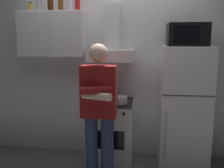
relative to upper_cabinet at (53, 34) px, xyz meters
name	(u,v)px	position (x,y,z in m)	size (l,w,h in m)	color
back_wall_tiled	(117,63)	(0.85, 0.23, -0.40)	(4.80, 0.10, 2.70)	white
upper_cabinet	(53,34)	(0.00, 0.00, 0.00)	(0.90, 0.37, 0.60)	silver
stove_oven	(111,132)	(0.80, -0.13, -1.32)	(0.60, 0.62, 0.87)	white
range_hood	(112,46)	(0.80, 0.00, -0.15)	(0.60, 0.44, 0.75)	white
refrigerator	(183,109)	(1.75, -0.12, -0.95)	(0.60, 0.62, 1.60)	white
microwave	(187,35)	(1.75, -0.11, -0.01)	(0.48, 0.37, 0.28)	black
person_standing	(99,112)	(0.75, -0.73, -0.85)	(0.38, 0.33, 1.64)	navy
cooking_pot	(119,100)	(0.93, -0.24, -0.83)	(0.30, 0.20, 0.09)	#B7BABF
bottle_vodka_clear	(71,1)	(0.25, 0.03, 0.43)	(0.06, 0.06, 0.28)	silver
bottle_beer_brown	(61,3)	(0.11, 0.02, 0.42)	(0.07, 0.07, 0.25)	brown
bottle_canister_steel	(39,5)	(-0.19, 0.02, 0.39)	(0.09, 0.09, 0.20)	#B2B5BA
bottle_spice_jar	(31,7)	(-0.29, -0.03, 0.36)	(0.05, 0.05, 0.13)	gold
bottle_soda_red	(77,2)	(0.34, 0.03, 0.42)	(0.07, 0.07, 0.25)	red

